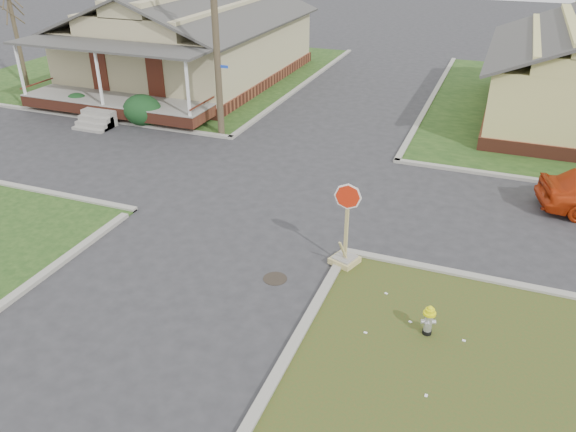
% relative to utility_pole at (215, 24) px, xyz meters
% --- Properties ---
extents(ground, '(120.00, 120.00, 0.00)m').
position_rel_utility_pole_xyz_m(ground, '(4.20, -8.90, -4.66)').
color(ground, '#2C2C2E').
rests_on(ground, ground).
extents(verge_far_left, '(19.00, 19.00, 0.05)m').
position_rel_utility_pole_xyz_m(verge_far_left, '(-8.80, 9.10, -4.64)').
color(verge_far_left, '#1F3F16').
rests_on(verge_far_left, ground).
extents(curbs, '(80.00, 40.00, 0.12)m').
position_rel_utility_pole_xyz_m(curbs, '(4.20, -3.90, -4.66)').
color(curbs, '#9A978B').
rests_on(curbs, ground).
extents(manhole, '(0.64, 0.64, 0.01)m').
position_rel_utility_pole_xyz_m(manhole, '(6.40, -9.40, -4.66)').
color(manhole, black).
rests_on(manhole, ground).
extents(corner_house, '(10.10, 15.50, 5.30)m').
position_rel_utility_pole_xyz_m(corner_house, '(-5.80, 7.78, -2.38)').
color(corner_house, brown).
rests_on(corner_house, ground).
extents(utility_pole, '(1.80, 0.28, 9.00)m').
position_rel_utility_pole_xyz_m(utility_pole, '(0.00, 0.00, 0.00)').
color(utility_pole, '#443727').
rests_on(utility_pole, ground).
extents(tree_far_left, '(0.22, 0.22, 4.90)m').
position_rel_utility_pole_xyz_m(tree_far_left, '(-13.80, 3.10, -2.16)').
color(tree_far_left, '#443727').
rests_on(tree_far_left, verge_far_left).
extents(fire_hydrant, '(0.29, 0.29, 0.77)m').
position_rel_utility_pole_xyz_m(fire_hydrant, '(10.50, -10.24, -4.19)').
color(fire_hydrant, black).
rests_on(fire_hydrant, ground).
extents(stop_sign, '(0.68, 0.67, 2.42)m').
position_rel_utility_pole_xyz_m(stop_sign, '(7.92, -8.06, -4.09)').
color(stop_sign, tan).
rests_on(stop_sign, ground).
extents(hedge_left, '(1.30, 1.07, 0.99)m').
position_rel_utility_pole_xyz_m(hedge_left, '(-7.87, 0.22, -4.11)').
color(hedge_left, '#163D1C').
rests_on(hedge_left, verge_far_left).
extents(hedge_right, '(1.64, 1.34, 1.25)m').
position_rel_utility_pole_xyz_m(hedge_right, '(-3.97, -0.05, -3.99)').
color(hedge_right, '#163D1C').
rests_on(hedge_right, verge_far_left).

